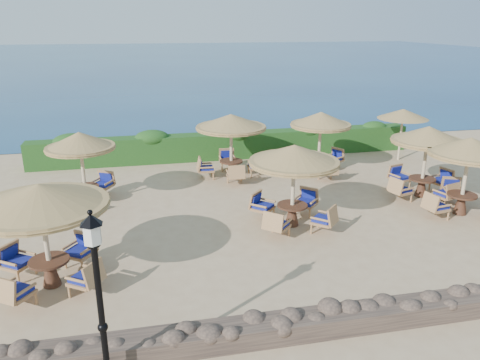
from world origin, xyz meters
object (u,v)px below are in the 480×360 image
(lamp_post, at_px, (101,310))
(cafe_set_6, at_px, (426,150))
(extra_parasol, at_px, (403,114))
(cafe_set_3, at_px, (81,153))
(cafe_set_0, at_px, (42,214))
(cafe_set_4, at_px, (231,134))
(cafe_set_2, at_px, (468,161))
(cafe_set_5, at_px, (320,131))
(cafe_set_1, at_px, (294,171))

(lamp_post, distance_m, cafe_set_6, 13.17)
(extra_parasol, bearing_deg, cafe_set_3, -168.01)
(cafe_set_0, xyz_separation_m, cafe_set_4, (5.96, 7.42, -0.07))
(cafe_set_0, relative_size, cafe_set_6, 1.10)
(lamp_post, height_order, cafe_set_6, lamp_post)
(cafe_set_0, distance_m, cafe_set_2, 12.90)
(cafe_set_0, relative_size, cafe_set_5, 1.15)
(extra_parasol, relative_size, cafe_set_4, 0.83)
(lamp_post, bearing_deg, cafe_set_4, 68.34)
(cafe_set_1, distance_m, cafe_set_5, 5.65)
(cafe_set_0, height_order, cafe_set_5, same)
(cafe_set_3, xyz_separation_m, cafe_set_4, (5.63, 2.07, -0.07))
(lamp_post, xyz_separation_m, cafe_set_4, (4.42, 11.13, 0.29))
(lamp_post, relative_size, cafe_set_0, 1.04)
(cafe_set_3, height_order, cafe_set_5, same)
(cafe_set_5, height_order, cafe_set_6, same)
(cafe_set_1, xyz_separation_m, cafe_set_4, (-0.95, 5.22, 0.02))
(cafe_set_6, bearing_deg, cafe_set_4, 150.09)
(cafe_set_0, xyz_separation_m, cafe_set_5, (9.69, 7.11, -0.07))
(extra_parasol, distance_m, cafe_set_2, 6.54)
(cafe_set_0, bearing_deg, extra_parasol, 30.38)
(cafe_set_2, distance_m, cafe_set_4, 8.76)
(lamp_post, bearing_deg, cafe_set_2, 26.57)
(cafe_set_0, relative_size, cafe_set_1, 1.13)
(cafe_set_3, height_order, cafe_set_4, same)
(cafe_set_4, distance_m, cafe_set_6, 7.45)
(cafe_set_0, bearing_deg, lamp_post, -67.50)
(cafe_set_0, height_order, cafe_set_4, same)
(cafe_set_1, xyz_separation_m, cafe_set_6, (5.51, 1.51, -0.07))
(lamp_post, height_order, cafe_set_5, lamp_post)
(lamp_post, xyz_separation_m, cafe_set_2, (11.22, 5.61, 0.32))
(cafe_set_2, bearing_deg, lamp_post, -153.43)
(cafe_set_2, bearing_deg, extra_parasol, 77.84)
(extra_parasol, xyz_separation_m, cafe_set_5, (-4.45, -1.17, -0.33))
(cafe_set_2, bearing_deg, cafe_set_3, 164.47)
(cafe_set_0, bearing_deg, cafe_set_1, 17.65)
(cafe_set_3, relative_size, cafe_set_4, 0.96)
(cafe_set_0, xyz_separation_m, cafe_set_6, (12.42, 3.71, -0.15))
(cafe_set_6, bearing_deg, cafe_set_0, -163.38)
(cafe_set_5, xyz_separation_m, cafe_set_6, (2.73, -3.41, -0.08))
(cafe_set_4, xyz_separation_m, cafe_set_5, (3.73, -0.31, -0.00))
(lamp_post, bearing_deg, cafe_set_0, 112.50)
(cafe_set_0, distance_m, cafe_set_3, 5.37)
(cafe_set_2, bearing_deg, cafe_set_6, 100.69)
(extra_parasol, height_order, cafe_set_0, cafe_set_0)
(cafe_set_2, bearing_deg, cafe_set_0, -171.52)
(cafe_set_6, bearing_deg, cafe_set_1, -164.69)
(cafe_set_6, bearing_deg, extra_parasol, 69.46)
(cafe_set_5, relative_size, cafe_set_6, 0.96)
(cafe_set_1, bearing_deg, cafe_set_2, -2.89)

